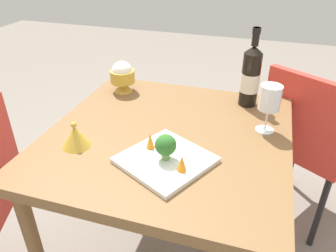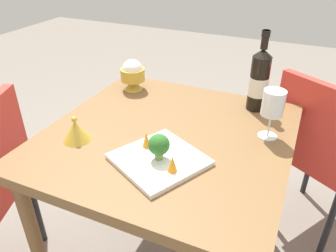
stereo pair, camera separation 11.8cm
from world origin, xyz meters
name	(u,v)px [view 1 (the left image)]	position (x,y,z in m)	size (l,w,h in m)	color
dining_table	(168,153)	(0.00, 0.00, 0.64)	(0.86, 0.86, 0.73)	brown
chair_near_window	(308,137)	(0.54, 0.47, 0.53)	(0.55, 0.55, 0.85)	red
wine_bottle	(251,76)	(0.25, 0.32, 0.86)	(0.08, 0.08, 0.32)	black
wine_glass	(270,99)	(0.33, 0.12, 0.86)	(0.08, 0.08, 0.18)	white
rice_bowl	(122,76)	(-0.31, 0.29, 0.80)	(0.11, 0.11, 0.14)	gold
rice_bowl_lid	(76,136)	(-0.27, -0.17, 0.77)	(0.10, 0.10, 0.09)	gold
serving_plate	(166,160)	(0.04, -0.17, 0.74)	(0.34, 0.34, 0.02)	white
broccoli_floret	(166,146)	(0.05, -0.17, 0.80)	(0.07, 0.07, 0.09)	#729E4C
carrot_garnish_left	(150,141)	(-0.02, -0.13, 0.77)	(0.03, 0.03, 0.05)	orange
carrot_garnish_right	(182,163)	(0.11, -0.21, 0.77)	(0.03, 0.03, 0.05)	orange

